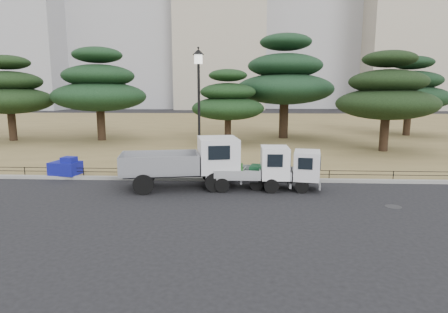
# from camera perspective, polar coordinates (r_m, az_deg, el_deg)

# --- Properties ---
(ground) EXTENTS (220.00, 220.00, 0.00)m
(ground) POSITION_cam_1_polar(r_m,az_deg,el_deg) (15.55, -0.39, -5.98)
(ground) COLOR black
(lawn) EXTENTS (120.00, 56.00, 0.15)m
(lawn) POSITION_cam_1_polar(r_m,az_deg,el_deg) (45.74, 1.87, 4.56)
(lawn) COLOR olive
(lawn) RESTS_ON ground
(curb) EXTENTS (120.00, 0.25, 0.16)m
(curb) POSITION_cam_1_polar(r_m,az_deg,el_deg) (18.04, 0.10, -3.50)
(curb) COLOR gray
(curb) RESTS_ON ground
(truck_large) EXTENTS (5.39, 2.93, 2.23)m
(truck_large) POSITION_cam_1_polar(r_m,az_deg,el_deg) (16.65, -5.58, -0.60)
(truck_large) COLOR black
(truck_large) RESTS_ON ground
(truck_kei_front) EXTENTS (3.55, 1.57, 1.88)m
(truck_kei_front) POSITION_cam_1_polar(r_m,az_deg,el_deg) (16.46, 4.69, -1.78)
(truck_kei_front) COLOR black
(truck_kei_front) RESTS_ON ground
(truck_kei_rear) EXTENTS (3.47, 1.93, 1.71)m
(truck_kei_rear) POSITION_cam_1_polar(r_m,az_deg,el_deg) (16.68, 9.69, -2.01)
(truck_kei_rear) COLOR black
(truck_kei_rear) RESTS_ON ground
(street_lamp) EXTENTS (0.54, 0.54, 6.05)m
(street_lamp) POSITION_cam_1_polar(r_m,az_deg,el_deg) (17.97, -3.86, 9.81)
(street_lamp) COLOR black
(street_lamp) RESTS_ON lawn
(pipe_fence) EXTENTS (38.00, 0.04, 0.40)m
(pipe_fence) POSITION_cam_1_polar(r_m,az_deg,el_deg) (18.11, 0.12, -2.28)
(pipe_fence) COLOR black
(pipe_fence) RESTS_ON lawn
(tarp_pile) EXTENTS (1.53, 1.23, 0.92)m
(tarp_pile) POSITION_cam_1_polar(r_m,az_deg,el_deg) (20.30, -22.96, -1.53)
(tarp_pile) COLOR #121792
(tarp_pile) RESTS_ON lawn
(manhole) EXTENTS (0.60, 0.60, 0.01)m
(manhole) POSITION_cam_1_polar(r_m,az_deg,el_deg) (15.43, 24.39, -6.98)
(manhole) COLOR #2D2D30
(manhole) RESTS_ON ground
(pine_west_far) EXTENTS (7.03, 7.03, 7.10)m
(pine_west_far) POSITION_cam_1_polar(r_m,az_deg,el_deg) (36.49, -29.93, 8.53)
(pine_west_far) COLOR black
(pine_west_far) RESTS_ON lawn
(pine_west_near) EXTENTS (7.78, 7.78, 7.78)m
(pine_west_near) POSITION_cam_1_polar(r_m,az_deg,el_deg) (33.70, -18.50, 9.98)
(pine_west_near) COLOR black
(pine_west_near) RESTS_ON lawn
(pine_center_left) EXTENTS (5.77, 5.77, 5.86)m
(pine_center_left) POSITION_cam_1_polar(r_m,az_deg,el_deg) (29.90, 0.60, 8.45)
(pine_center_left) COLOR black
(pine_center_left) RESTS_ON lawn
(pine_center_right) EXTENTS (8.55, 8.55, 9.07)m
(pine_center_right) POSITION_cam_1_polar(r_m,az_deg,el_deg) (33.98, 9.24, 11.64)
(pine_center_right) COLOR black
(pine_center_right) RESTS_ON lawn
(pine_east_near) EXTENTS (6.79, 6.79, 6.86)m
(pine_east_near) POSITION_cam_1_polar(r_m,az_deg,el_deg) (28.29, 23.59, 8.74)
(pine_east_near) COLOR black
(pine_east_near) RESTS_ON lawn
(pine_east_far) EXTENTS (7.37, 7.37, 7.40)m
(pine_east_far) POSITION_cam_1_polar(r_m,az_deg,el_deg) (39.79, 26.45, 9.05)
(pine_east_far) COLOR black
(pine_east_far) RESTS_ON lawn
(tower_east) EXTENTS (20.00, 18.00, 48.00)m
(tower_east) POSITION_cam_1_polar(r_m,az_deg,el_deg) (106.39, 26.10, 19.53)
(tower_east) COLOR #AAA08C
(tower_east) RESTS_ON ground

